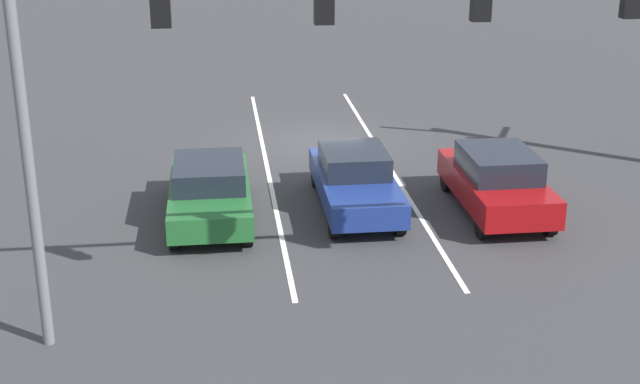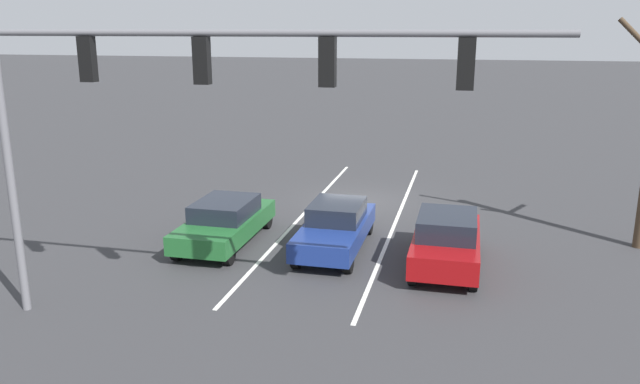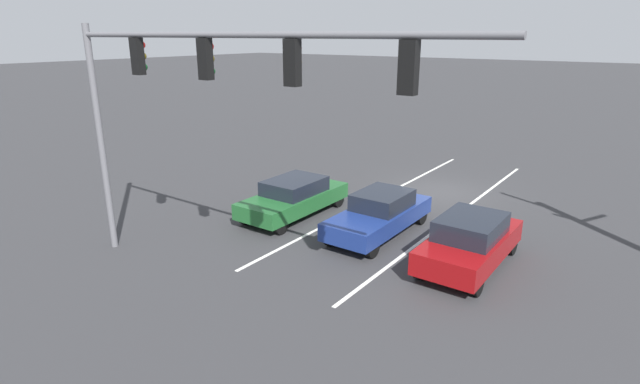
{
  "view_description": "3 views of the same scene",
  "coord_description": "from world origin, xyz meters",
  "px_view_note": "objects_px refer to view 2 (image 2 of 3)",
  "views": [
    {
      "loc": [
        3.11,
        26.12,
        7.94
      ],
      "look_at": [
        0.88,
        7.81,
        1.22
      ],
      "focal_mm": 50.0,
      "sensor_mm": 36.0,
      "label": 1
    },
    {
      "loc": [
        -4.06,
        23.64,
        6.66
      ],
      "look_at": [
        0.43,
        5.04,
        1.62
      ],
      "focal_mm": 35.0,
      "sensor_mm": 36.0,
      "label": 2
    },
    {
      "loc": [
        -7.94,
        19.88,
        6.59
      ],
      "look_at": [
        1.42,
        6.91,
        1.51
      ],
      "focal_mm": 28.0,
      "sensor_mm": 36.0,
      "label": 3
    }
  ],
  "objects_px": {
    "car_navy_midlane_front": "(336,226)",
    "traffic_signal_gantry": "(172,93)",
    "car_maroon_leftlane_front": "(446,240)",
    "car_darkgreen_rightlane_front": "(225,221)"
  },
  "relations": [
    {
      "from": "car_darkgreen_rightlane_front",
      "to": "car_maroon_leftlane_front",
      "type": "distance_m",
      "value": 6.95
    },
    {
      "from": "car_navy_midlane_front",
      "to": "traffic_signal_gantry",
      "type": "distance_m",
      "value": 7.85
    },
    {
      "from": "car_navy_midlane_front",
      "to": "traffic_signal_gantry",
      "type": "xyz_separation_m",
      "value": [
        2.23,
        5.95,
        4.62
      ]
    },
    {
      "from": "car_darkgreen_rightlane_front",
      "to": "car_maroon_leftlane_front",
      "type": "height_order",
      "value": "car_maroon_leftlane_front"
    },
    {
      "from": "car_darkgreen_rightlane_front",
      "to": "car_navy_midlane_front",
      "type": "height_order",
      "value": "car_navy_midlane_front"
    },
    {
      "from": "car_darkgreen_rightlane_front",
      "to": "traffic_signal_gantry",
      "type": "relative_size",
      "value": 0.38
    },
    {
      "from": "car_darkgreen_rightlane_front",
      "to": "traffic_signal_gantry",
      "type": "height_order",
      "value": "traffic_signal_gantry"
    },
    {
      "from": "car_navy_midlane_front",
      "to": "traffic_signal_gantry",
      "type": "bearing_deg",
      "value": 69.45
    },
    {
      "from": "car_maroon_leftlane_front",
      "to": "car_navy_midlane_front",
      "type": "relative_size",
      "value": 0.93
    },
    {
      "from": "car_darkgreen_rightlane_front",
      "to": "traffic_signal_gantry",
      "type": "distance_m",
      "value": 7.47
    }
  ]
}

